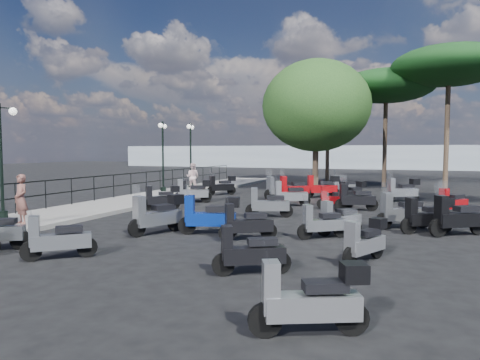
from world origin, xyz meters
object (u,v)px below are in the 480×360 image
(scooter_7, at_px, (210,216))
(scooter_12, at_px, (250,253))
(scooter_21, at_px, (355,199))
(scooter_9, at_px, (289,195))
(pine_2, at_px, (328,86))
(scooter_13, at_px, (247,224))
(scooter_19, at_px, (322,223))
(scooter_27, at_px, (457,218))
(scooter_15, at_px, (268,204))
(scooter_16, at_px, (334,199))
(scooter_10, at_px, (293,189))
(scooter_26, at_px, (428,216))
(broadleaf_tree, at_px, (316,106))
(lamp_post_1, at_px, (163,152))
(lamp_post_0, at_px, (1,153))
(pine_0, at_px, (386,86))
(pedestrian_far, at_px, (193,177))
(scooter_5, at_px, (222,186))
(scooter_22, at_px, (352,194))
(lamp_post_2, at_px, (191,151))
(scooter_28, at_px, (452,203))
(scooter_17, at_px, (322,187))
(scooter_6, at_px, (57,240))
(scooter_18, at_px, (311,300))
(scooter_2, at_px, (162,198))
(pine_1, at_px, (449,66))
(scooter_23, at_px, (345,187))
(scooter_8, at_px, (157,215))
(scooter_25, at_px, (365,242))
(scooter_11, at_px, (279,189))
(scooter_14, at_px, (339,219))
(woman, at_px, (21,199))
(scooter_3, at_px, (195,191))

(scooter_7, distance_m, scooter_12, 4.04)
(scooter_12, bearing_deg, scooter_21, -34.88)
(scooter_9, bearing_deg, pine_2, -24.16)
(scooter_13, height_order, scooter_21, scooter_21)
(scooter_19, height_order, scooter_27, scooter_27)
(scooter_15, bearing_deg, scooter_16, -50.20)
(scooter_10, height_order, scooter_13, scooter_10)
(scooter_26, relative_size, broadleaf_tree, 0.19)
(lamp_post_1, distance_m, scooter_26, 14.89)
(lamp_post_0, distance_m, scooter_10, 12.65)
(scooter_27, distance_m, pine_0, 17.49)
(scooter_9, relative_size, scooter_19, 1.26)
(pedestrian_far, xyz_separation_m, scooter_5, (1.84, -0.22, -0.42))
(scooter_12, xyz_separation_m, scooter_22, (0.62, 11.47, 0.08))
(lamp_post_2, height_order, scooter_28, lamp_post_2)
(scooter_10, xyz_separation_m, pine_0, (3.85, 8.94, 5.99))
(scooter_17, xyz_separation_m, scooter_28, (5.52, -3.88, -0.11))
(lamp_post_1, xyz_separation_m, broadleaf_tree, (7.29, 5.62, 2.74))
(scooter_26, bearing_deg, scooter_6, 95.29)
(scooter_18, bearing_deg, pedestrian_far, 7.35)
(pine_2, bearing_deg, scooter_19, -80.74)
(pedestrian_far, xyz_separation_m, scooter_6, (3.89, -13.90, -0.48))
(scooter_2, height_order, scooter_5, scooter_5)
(lamp_post_0, relative_size, scooter_13, 2.71)
(scooter_17, relative_size, scooter_26, 1.16)
(scooter_28, distance_m, pine_1, 12.03)
(scooter_23, xyz_separation_m, scooter_26, (3.57, -9.55, 0.03))
(broadleaf_tree, bearing_deg, scooter_13, -85.51)
(scooter_5, height_order, scooter_16, scooter_5)
(scooter_5, distance_m, scooter_8, 10.73)
(scooter_25, relative_size, scooter_28, 1.08)
(scooter_5, relative_size, scooter_13, 0.95)
(scooter_2, distance_m, scooter_5, 6.04)
(scooter_17, distance_m, pine_2, 13.24)
(scooter_11, distance_m, scooter_27, 10.00)
(scooter_9, distance_m, scooter_12, 10.19)
(scooter_14, height_order, pine_0, pine_0)
(broadleaf_tree, bearing_deg, scooter_23, -54.49)
(lamp_post_0, height_order, scooter_28, lamp_post_0)
(pedestrian_far, distance_m, scooter_23, 8.25)
(lamp_post_1, bearing_deg, scooter_2, -77.04)
(lamp_post_1, height_order, scooter_13, lamp_post_1)
(scooter_28, xyz_separation_m, pine_0, (-2.92, 11.87, 6.05))
(scooter_6, xyz_separation_m, scooter_15, (2.55, 7.26, 0.03))
(scooter_25, bearing_deg, scooter_14, -45.23)
(scooter_12, relative_size, broadleaf_tree, 0.18)
(woman, relative_size, scooter_27, 0.96)
(scooter_8, height_order, scooter_9, scooter_8)
(scooter_3, xyz_separation_m, scooter_5, (-0.00, 3.08, 0.02))
(scooter_26, bearing_deg, broadleaf_tree, -8.76)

